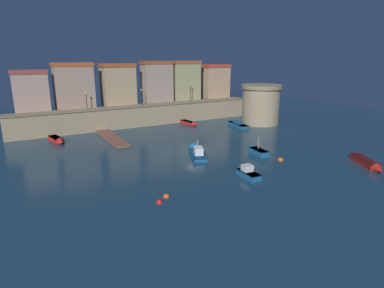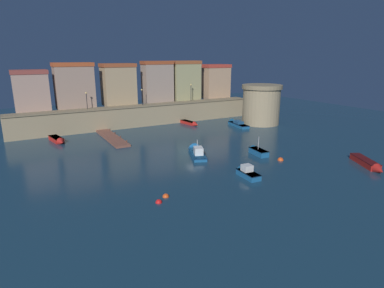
% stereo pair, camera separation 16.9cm
% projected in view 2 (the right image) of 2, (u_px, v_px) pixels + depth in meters
% --- Properties ---
extents(ground_plane, '(120.03, 120.03, 0.00)m').
position_uv_depth(ground_plane, '(195.00, 151.00, 47.41)').
color(ground_plane, '#19384C').
extents(quay_wall, '(49.18, 3.00, 4.19)m').
position_uv_depth(quay_wall, '(142.00, 115.00, 64.79)').
color(quay_wall, '#9E8966').
rests_on(quay_wall, ground).
extents(old_town_backdrop, '(45.26, 5.06, 8.73)m').
position_uv_depth(old_town_backdrop, '(137.00, 84.00, 66.21)').
color(old_town_backdrop, tan).
rests_on(old_town_backdrop, ground).
extents(fortress_tower, '(8.11, 8.11, 8.04)m').
position_uv_depth(fortress_tower, '(261.00, 104.00, 65.90)').
color(fortress_tower, '#9E8966').
rests_on(fortress_tower, ground).
extents(pier_dock, '(2.28, 12.85, 0.70)m').
position_uv_depth(pier_dock, '(112.00, 138.00, 54.70)').
color(pier_dock, brown).
rests_on(pier_dock, ground).
extents(quay_lamp_0, '(0.32, 0.32, 3.11)m').
position_uv_depth(quay_lamp_0, '(87.00, 98.00, 58.64)').
color(quay_lamp_0, black).
rests_on(quay_lamp_0, quay_wall).
extents(quay_lamp_1, '(0.32, 0.32, 3.17)m').
position_uv_depth(quay_lamp_1, '(142.00, 94.00, 63.73)').
color(quay_lamp_1, black).
rests_on(quay_lamp_1, quay_wall).
extents(quay_lamp_2, '(0.32, 0.32, 3.69)m').
position_uv_depth(quay_lamp_2, '(191.00, 90.00, 68.96)').
color(quay_lamp_2, black).
rests_on(quay_lamp_2, quay_wall).
extents(moored_boat_0, '(4.23, 7.33, 2.92)m').
position_uv_depth(moored_boat_0, '(196.00, 151.00, 46.22)').
color(moored_boat_0, '#195689').
rests_on(moored_boat_0, ground).
extents(moored_boat_1, '(1.89, 5.88, 1.08)m').
position_uv_depth(moored_boat_1, '(190.00, 123.00, 66.17)').
color(moored_boat_1, red).
rests_on(moored_boat_1, ground).
extents(moored_boat_2, '(2.58, 7.37, 1.58)m').
position_uv_depth(moored_boat_2, '(236.00, 123.00, 65.36)').
color(moored_boat_2, '#195689').
rests_on(moored_boat_2, ground).
extents(moored_boat_3, '(1.76, 4.25, 2.83)m').
position_uv_depth(moored_boat_3, '(256.00, 151.00, 46.20)').
color(moored_boat_3, '#195689').
rests_on(moored_boat_3, ground).
extents(moored_boat_4, '(1.64, 4.23, 1.73)m').
position_uv_depth(moored_boat_4, '(245.00, 172.00, 37.67)').
color(moored_boat_4, '#195689').
rests_on(moored_boat_4, ground).
extents(moored_boat_5, '(4.28, 6.46, 1.24)m').
position_uv_depth(moored_boat_5, '(368.00, 164.00, 40.72)').
color(moored_boat_5, red).
rests_on(moored_boat_5, ground).
extents(moored_boat_6, '(2.18, 5.30, 1.24)m').
position_uv_depth(moored_boat_6, '(58.00, 140.00, 52.46)').
color(moored_boat_6, red).
rests_on(moored_boat_6, ground).
extents(mooring_buoy_0, '(0.80, 0.80, 0.80)m').
position_uv_depth(mooring_buoy_0, '(280.00, 160.00, 43.41)').
color(mooring_buoy_0, '#EA4C19').
rests_on(mooring_buoy_0, ground).
extents(mooring_buoy_1, '(0.67, 0.67, 0.67)m').
position_uv_depth(mooring_buoy_1, '(166.00, 197.00, 32.11)').
color(mooring_buoy_1, '#EA4C19').
rests_on(mooring_buoy_1, ground).
extents(mooring_buoy_2, '(0.65, 0.65, 0.65)m').
position_uv_depth(mooring_buoy_2, '(159.00, 203.00, 30.85)').
color(mooring_buoy_2, red).
rests_on(mooring_buoy_2, ground).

